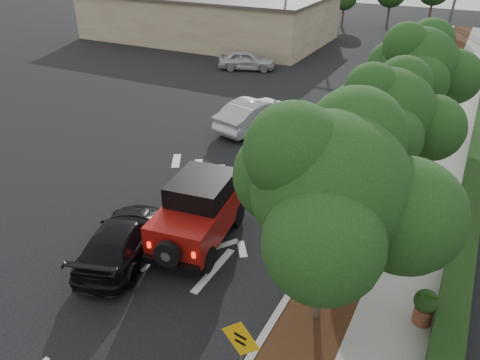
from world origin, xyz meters
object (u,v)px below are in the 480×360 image
Objects in this scene: silver_suv_ahead at (311,154)px; speed_hump_sign at (241,347)px; red_jeep at (201,209)px; black_suv_oncoming at (122,239)px.

speed_hump_sign reaches higher than silver_suv_ahead.
silver_suv_ahead is 2.81× the size of speed_hump_sign.
red_jeep is 2.76m from black_suv_oncoming.
black_suv_oncoming is at bearing 161.87° from speed_hump_sign.
red_jeep reaches higher than silver_suv_ahead.
silver_suv_ahead is at bearing -128.63° from black_suv_oncoming.
silver_suv_ahead is 11.68m from speed_hump_sign.
black_suv_oncoming is at bearing -102.77° from silver_suv_ahead.
speed_hump_sign is (4.05, -4.91, 0.33)m from red_jeep.
red_jeep reaches higher than speed_hump_sign.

